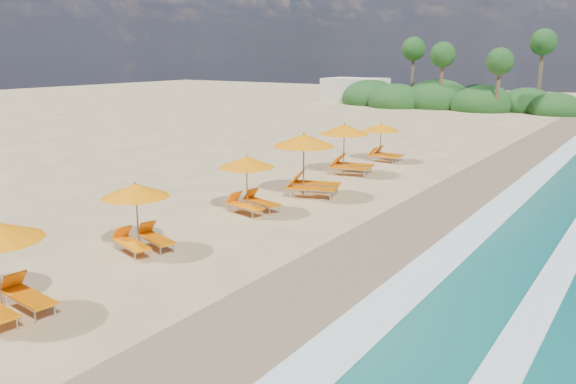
# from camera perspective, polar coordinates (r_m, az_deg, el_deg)

# --- Properties ---
(ground) EXTENTS (160.00, 160.00, 0.00)m
(ground) POSITION_cam_1_polar(r_m,az_deg,el_deg) (19.96, 0.00, -3.35)
(ground) COLOR tan
(ground) RESTS_ON ground
(wet_sand) EXTENTS (4.00, 160.00, 0.01)m
(wet_sand) POSITION_cam_1_polar(r_m,az_deg,el_deg) (18.17, 10.63, -5.30)
(wet_sand) COLOR #8B7252
(wet_sand) RESTS_ON ground
(surf_foam) EXTENTS (4.00, 160.00, 0.01)m
(surf_foam) POSITION_cam_1_polar(r_m,az_deg,el_deg) (17.37, 18.89, -6.62)
(surf_foam) COLOR white
(surf_foam) RESTS_ON ground
(station_1) EXTENTS (2.55, 2.40, 2.23)m
(station_1) POSITION_cam_1_polar(r_m,az_deg,el_deg) (14.48, -26.37, -6.23)
(station_1) COLOR olive
(station_1) RESTS_ON ground
(station_2) EXTENTS (2.61, 2.54, 2.07)m
(station_2) POSITION_cam_1_polar(r_m,az_deg,el_deg) (17.83, -14.37, -1.97)
(station_2) COLOR olive
(station_2) RESTS_ON ground
(station_3) EXTENTS (2.61, 2.52, 2.13)m
(station_3) POSITION_cam_1_polar(r_m,az_deg,el_deg) (21.52, -3.78, 1.15)
(station_3) COLOR olive
(station_3) RESTS_ON ground
(station_4) EXTENTS (3.34, 3.26, 2.63)m
(station_4) POSITION_cam_1_polar(r_m,az_deg,el_deg) (24.00, 2.02, 3.14)
(station_4) COLOR olive
(station_4) RESTS_ON ground
(station_5) EXTENTS (3.02, 2.90, 2.49)m
(station_5) POSITION_cam_1_polar(r_m,az_deg,el_deg) (28.51, 5.88, 4.57)
(station_5) COLOR olive
(station_5) RESTS_ON ground
(station_6) EXTENTS (2.26, 2.09, 2.11)m
(station_6) POSITION_cam_1_polar(r_m,az_deg,el_deg) (32.24, 9.33, 5.11)
(station_6) COLOR olive
(station_6) RESTS_ON ground
(treeline) EXTENTS (25.80, 8.80, 9.74)m
(treeline) POSITION_cam_1_polar(r_m,az_deg,el_deg) (64.95, 15.20, 8.81)
(treeline) COLOR #163D14
(treeline) RESTS_ON ground
(beach_building) EXTENTS (7.00, 5.00, 2.80)m
(beach_building) POSITION_cam_1_polar(r_m,az_deg,el_deg) (71.87, 6.60, 9.92)
(beach_building) COLOR beige
(beach_building) RESTS_ON ground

